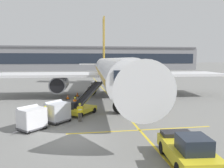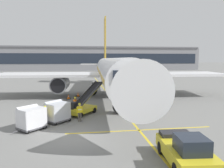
# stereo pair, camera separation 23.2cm
# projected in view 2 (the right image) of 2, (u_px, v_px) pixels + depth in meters

# --- Properties ---
(ground_plane) EXTENTS (600.00, 600.00, 0.00)m
(ground_plane) POSITION_uv_depth(u_px,v_px,m) (73.00, 138.00, 16.02)
(ground_plane) COLOR slate
(parked_airplane) EXTENTS (34.93, 44.84, 15.10)m
(parked_airplane) POSITION_uv_depth(u_px,v_px,m) (111.00, 71.00, 33.87)
(parked_airplane) COLOR white
(parked_airplane) RESTS_ON ground
(belt_loader) EXTENTS (4.17, 4.90, 3.22)m
(belt_loader) POSITION_uv_depth(u_px,v_px,m) (83.00, 105.00, 22.92)
(belt_loader) COLOR gold
(belt_loader) RESTS_ON ground
(baggage_cart_lead) EXTENTS (2.55, 2.55, 1.91)m
(baggage_cart_lead) POSITION_uv_depth(u_px,v_px,m) (57.00, 111.00, 19.98)
(baggage_cart_lead) COLOR #515156
(baggage_cart_lead) RESTS_ON ground
(baggage_cart_second) EXTENTS (2.55, 2.55, 1.91)m
(baggage_cart_second) POSITION_uv_depth(u_px,v_px,m) (31.00, 117.00, 17.84)
(baggage_cart_second) COLOR #515156
(baggage_cart_second) RESTS_ON ground
(pushback_tug) EXTENTS (2.49, 4.57, 1.83)m
(pushback_tug) POSITION_uv_depth(u_px,v_px,m) (186.00, 150.00, 11.87)
(pushback_tug) COLOR gold
(pushback_tug) RESTS_ON ground
(ground_crew_by_loader) EXTENTS (0.57, 0.30, 1.74)m
(ground_crew_by_loader) POSITION_uv_depth(u_px,v_px,m) (80.00, 111.00, 20.06)
(ground_crew_by_loader) COLOR #514C42
(ground_crew_by_loader) RESTS_ON ground
(ground_crew_by_carts) EXTENTS (0.31, 0.56, 1.74)m
(ground_crew_by_carts) POSITION_uv_depth(u_px,v_px,m) (45.00, 114.00, 18.82)
(ground_crew_by_carts) COLOR black
(ground_crew_by_carts) RESTS_ON ground
(ground_crew_marshaller) EXTENTS (0.42, 0.47, 1.74)m
(ground_crew_marshaller) POSITION_uv_depth(u_px,v_px,m) (75.00, 104.00, 23.27)
(ground_crew_marshaller) COLOR #333847
(ground_crew_marshaller) RESTS_ON ground
(ground_crew_wingwalker) EXTENTS (0.56, 0.32, 1.74)m
(ground_crew_wingwalker) POSITION_uv_depth(u_px,v_px,m) (56.00, 109.00, 20.64)
(ground_crew_wingwalker) COLOR black
(ground_crew_wingwalker) RESTS_ON ground
(safety_cone_engine_keepout) EXTENTS (0.56, 0.56, 0.64)m
(safety_cone_engine_keepout) POSITION_uv_depth(u_px,v_px,m) (78.00, 94.00, 33.53)
(safety_cone_engine_keepout) COLOR black
(safety_cone_engine_keepout) RESTS_ON ground
(safety_cone_wingtip) EXTENTS (0.56, 0.56, 0.64)m
(safety_cone_wingtip) POSITION_uv_depth(u_px,v_px,m) (68.00, 97.00, 31.38)
(safety_cone_wingtip) COLOR black
(safety_cone_wingtip) RESTS_ON ground
(apron_guidance_line_lead_in) EXTENTS (0.20, 110.00, 0.01)m
(apron_guidance_line_lead_in) POSITION_uv_depth(u_px,v_px,m) (111.00, 97.00, 33.49)
(apron_guidance_line_lead_in) COLOR yellow
(apron_guidance_line_lead_in) RESTS_ON ground
(apron_guidance_line_stop_bar) EXTENTS (12.00, 0.20, 0.01)m
(apron_guidance_line_stop_bar) POSITION_uv_depth(u_px,v_px,m) (141.00, 130.00, 17.77)
(apron_guidance_line_stop_bar) COLOR yellow
(apron_guidance_line_stop_bar) RESTS_ON ground
(terminal_building) EXTENTS (129.93, 17.65, 11.67)m
(terminal_building) POSITION_uv_depth(u_px,v_px,m) (72.00, 59.00, 112.47)
(terminal_building) COLOR gray
(terminal_building) RESTS_ON ground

